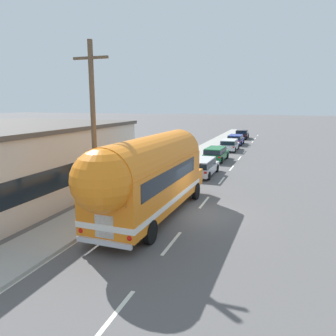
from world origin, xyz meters
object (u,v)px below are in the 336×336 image
(car_third, at_px, (229,144))
(car_fourth, at_px, (236,139))
(utility_pole, at_px, (94,130))
(car_lead, at_px, (202,166))
(car_fifth, at_px, (242,134))
(car_second, at_px, (216,153))
(painted_bus, at_px, (148,175))

(car_third, distance_m, car_fourth, 6.12)
(utility_pole, xyz_separation_m, car_fourth, (2.50, 32.07, -3.63))
(utility_pole, bearing_deg, car_lead, 76.78)
(car_third, xyz_separation_m, car_fifth, (-0.20, 14.27, -0.05))
(car_third, bearing_deg, car_second, -91.46)
(utility_pole, relative_size, car_lead, 1.84)
(car_second, relative_size, car_third, 1.01)
(car_lead, distance_m, car_second, 7.03)
(utility_pole, relative_size, car_fourth, 1.96)
(car_lead, xyz_separation_m, car_fifth, (-0.25, 28.94, -0.06))
(painted_bus, distance_m, car_fourth, 31.60)
(car_second, relative_size, car_fourth, 1.03)
(car_lead, bearing_deg, car_third, 90.18)
(car_third, distance_m, car_fifth, 14.27)
(painted_bus, bearing_deg, car_second, 90.46)
(car_fourth, relative_size, car_fifth, 0.98)
(car_lead, bearing_deg, car_second, 91.96)
(car_second, distance_m, car_third, 7.65)
(car_second, xyz_separation_m, car_fourth, (0.10, 13.77, 0.00))
(utility_pole, distance_m, car_second, 18.81)
(car_third, relative_size, car_fourth, 1.02)
(car_lead, distance_m, car_fourth, 20.80)
(car_fifth, bearing_deg, car_fourth, -89.29)
(car_fourth, bearing_deg, painted_bus, -89.91)
(painted_bus, height_order, car_second, painted_bus)
(car_second, bearing_deg, car_fifth, 90.01)
(painted_bus, distance_m, car_fifth, 39.73)
(utility_pole, xyz_separation_m, car_lead, (2.65, 11.27, -3.63))
(car_lead, height_order, car_third, same)
(car_second, bearing_deg, utility_pole, -97.50)
(car_lead, height_order, car_fourth, same)
(painted_bus, xyz_separation_m, car_second, (-0.14, 17.79, -1.51))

